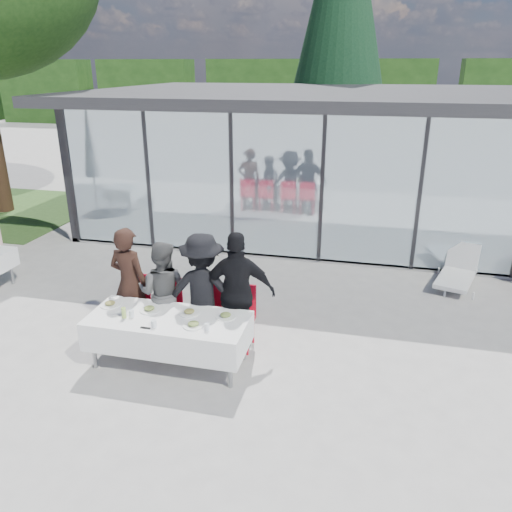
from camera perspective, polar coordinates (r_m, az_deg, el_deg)
The scene contains 23 objects.
ground at distance 7.66m, azimuth -4.32°, elevation -11.00°, with size 90.00×90.00×0.00m, color #A29F9A.
pavilion at distance 14.45m, azimuth 13.46°, elevation 12.90°, with size 14.80×8.80×3.44m.
treeline at distance 34.45m, azimuth 6.98°, elevation 17.81°, with size 62.50×2.00×4.40m.
dining_table at distance 7.23m, azimuth -9.96°, elevation -8.41°, with size 2.26×0.96×0.75m.
diner_a at distance 7.94m, azimuth -14.24°, elevation -3.04°, with size 0.66×0.66×1.80m, color black.
diner_chair_a at distance 8.18m, azimuth -13.67°, elevation -5.07°, with size 0.44×0.44×0.97m.
diner_b at distance 7.75m, azimuth -10.59°, elevation -4.07°, with size 0.79×0.79×1.62m, color #545454.
diner_chair_b at distance 7.96m, azimuth -10.14°, elevation -5.53°, with size 0.44×0.44×0.97m.
diner_c at distance 7.49m, azimuth -6.08°, elevation -4.01°, with size 1.16×1.16×1.79m, color black.
diner_chair_c at distance 7.74m, azimuth -5.71°, elevation -6.09°, with size 0.44×0.44×0.97m.
diner_d at distance 7.33m, azimuth -2.08°, elevation -4.22°, with size 1.09×1.09×1.86m, color black.
diner_chair_d at distance 7.60m, azimuth -1.82°, elevation -6.55°, with size 0.44×0.44×0.97m.
plate_a at distance 7.65m, azimuth -16.33°, elevation -5.29°, with size 0.29×0.29×0.07m.
plate_b at distance 7.36m, azimuth -12.09°, elevation -5.96°, with size 0.29×0.29×0.07m.
plate_c at distance 7.17m, azimuth -7.64°, elevation -6.39°, with size 0.29×0.29×0.07m.
plate_d at distance 7.03m, azimuth -3.49°, elevation -6.83°, with size 0.29×0.29×0.07m.
plate_extra at distance 6.84m, azimuth -7.17°, elevation -7.79°, with size 0.29×0.29×0.07m.
juice_bottle at distance 7.21m, azimuth -14.87°, elevation -6.30°, with size 0.06×0.06×0.16m, color #94B74C.
drinking_glasses at distance 6.93m, azimuth -10.53°, elevation -7.34°, with size 1.22×0.27×0.10m.
folded_eyeglasses at distance 6.91m, azimuth -12.52°, elevation -8.02°, with size 0.14×0.03×0.01m, color black.
lounger at distance 10.58m, azimuth 22.08°, elevation -1.61°, with size 0.97×1.45×0.72m.
conifer_tree at distance 19.32m, azimuth 9.78°, elevation 26.51°, with size 4.00×4.00×10.50m.
grass_patch at distance 16.60m, azimuth -26.72°, elevation 4.67°, with size 5.00×5.00×0.02m, color #385926.
Camera 1 is at (2.05, -6.16, 4.05)m, focal length 35.00 mm.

